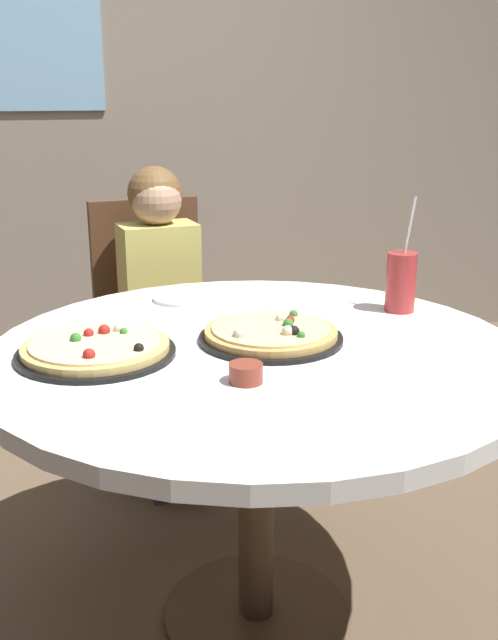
# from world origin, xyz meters

# --- Properties ---
(ground_plane) EXTENTS (8.00, 8.00, 0.00)m
(ground_plane) POSITION_xyz_m (0.00, 0.00, 0.00)
(ground_plane) COLOR brown
(wall_with_window) EXTENTS (5.20, 0.13, 2.90)m
(wall_with_window) POSITION_xyz_m (-0.00, 1.94, 1.45)
(wall_with_window) COLOR gray
(wall_with_window) RESTS_ON ground_plane
(dining_table) EXTENTS (1.25, 1.25, 0.75)m
(dining_table) POSITION_xyz_m (0.00, 0.00, 0.66)
(dining_table) COLOR white
(dining_table) RESTS_ON ground_plane
(chair_wooden) EXTENTS (0.41, 0.41, 0.95)m
(chair_wooden) POSITION_xyz_m (-0.00, 1.03, 0.53)
(chair_wooden) COLOR brown
(chair_wooden) RESTS_ON ground_plane
(diner_child) EXTENTS (0.26, 0.41, 1.08)m
(diner_child) POSITION_xyz_m (0.00, 0.84, 0.48)
(diner_child) COLOR #3F4766
(diner_child) RESTS_ON ground_plane
(pizza_veggie) EXTENTS (0.34, 0.34, 0.05)m
(pizza_veggie) POSITION_xyz_m (0.05, 0.03, 0.77)
(pizza_veggie) COLOR black
(pizza_veggie) RESTS_ON dining_table
(pizza_cheese) EXTENTS (0.36, 0.36, 0.05)m
(pizza_cheese) POSITION_xyz_m (-0.36, 0.07, 0.77)
(pizza_cheese) COLOR black
(pizza_cheese) RESTS_ON dining_table
(soda_cup) EXTENTS (0.08, 0.08, 0.31)m
(soda_cup) POSITION_xyz_m (0.47, 0.13, 0.83)
(soda_cup) COLOR #B73333
(soda_cup) RESTS_ON dining_table
(sauce_bowl) EXTENTS (0.07, 0.07, 0.04)m
(sauce_bowl) POSITION_xyz_m (-0.10, -0.20, 0.77)
(sauce_bowl) COLOR brown
(sauce_bowl) RESTS_ON dining_table
(plate_small) EXTENTS (0.18, 0.18, 0.01)m
(plate_small) POSITION_xyz_m (-0.04, 0.45, 0.76)
(plate_small) COLOR white
(plate_small) RESTS_ON dining_table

